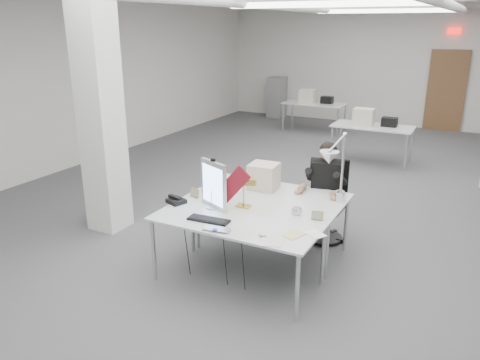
% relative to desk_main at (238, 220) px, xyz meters
% --- Properties ---
extents(room_shell, '(10.04, 14.04, 3.24)m').
position_rel_desk_main_xyz_m(room_shell, '(0.04, 2.63, 0.95)').
color(room_shell, '#49494B').
rests_on(room_shell, ground).
extents(desk_main, '(1.80, 0.90, 0.02)m').
position_rel_desk_main_xyz_m(desk_main, '(0.00, 0.00, 0.00)').
color(desk_main, silver).
rests_on(desk_main, room_shell).
extents(desk_second, '(1.80, 0.90, 0.02)m').
position_rel_desk_main_xyz_m(desk_second, '(0.00, 0.90, 0.00)').
color(desk_second, silver).
rests_on(desk_second, room_shell).
extents(bg_desk_a, '(1.60, 0.80, 0.02)m').
position_rel_desk_main_xyz_m(bg_desk_a, '(0.20, 5.50, 0.00)').
color(bg_desk_a, silver).
rests_on(bg_desk_a, room_shell).
extents(bg_desk_b, '(1.60, 0.80, 0.02)m').
position_rel_desk_main_xyz_m(bg_desk_b, '(-1.80, 7.70, 0.00)').
color(bg_desk_b, silver).
rests_on(bg_desk_b, room_shell).
extents(filing_cabinet, '(0.45, 0.55, 1.20)m').
position_rel_desk_main_xyz_m(filing_cabinet, '(-3.50, 9.15, -0.14)').
color(filing_cabinet, gray).
rests_on(filing_cabinet, room_shell).
extents(office_chair, '(0.70, 0.70, 1.18)m').
position_rel_desk_main_xyz_m(office_chair, '(0.51, 1.48, -0.15)').
color(office_chair, black).
rests_on(office_chair, room_shell).
extents(seated_person, '(0.62, 0.71, 0.92)m').
position_rel_desk_main_xyz_m(seated_person, '(0.51, 1.43, 0.16)').
color(seated_person, black).
rests_on(seated_person, office_chair).
extents(monitor, '(0.41, 0.22, 0.54)m').
position_rel_desk_main_xyz_m(monitor, '(-0.40, 0.18, 0.28)').
color(monitor, silver).
rests_on(monitor, desk_main).
extents(pennant, '(0.42, 0.04, 0.45)m').
position_rel_desk_main_xyz_m(pennant, '(-0.13, 0.15, 0.34)').
color(pennant, maroon).
rests_on(pennant, monitor).
extents(keyboard, '(0.46, 0.18, 0.02)m').
position_rel_desk_main_xyz_m(keyboard, '(-0.25, -0.18, 0.02)').
color(keyboard, black).
rests_on(keyboard, desk_main).
extents(laptop, '(0.31, 0.22, 0.02)m').
position_rel_desk_main_xyz_m(laptop, '(-0.05, -0.39, 0.02)').
color(laptop, silver).
rests_on(laptop, desk_main).
extents(mouse, '(0.09, 0.06, 0.03)m').
position_rel_desk_main_xyz_m(mouse, '(0.41, -0.26, 0.03)').
color(mouse, '#B8B8BD').
rests_on(mouse, desk_main).
extents(bankers_lamp, '(0.32, 0.21, 0.34)m').
position_rel_desk_main_xyz_m(bankers_lamp, '(-0.11, 0.34, 0.18)').
color(bankers_lamp, gold).
rests_on(bankers_lamp, desk_main).
extents(desk_phone, '(0.24, 0.23, 0.05)m').
position_rel_desk_main_xyz_m(desk_phone, '(-0.85, 0.09, 0.04)').
color(desk_phone, black).
rests_on(desk_phone, desk_main).
extents(picture_frame_left, '(0.14, 0.07, 0.11)m').
position_rel_desk_main_xyz_m(picture_frame_left, '(-0.77, 0.35, 0.07)').
color(picture_frame_left, '#AF8F4B').
rests_on(picture_frame_left, desk_main).
extents(picture_frame_right, '(0.13, 0.06, 0.10)m').
position_rel_desk_main_xyz_m(picture_frame_right, '(0.76, 0.37, 0.06)').
color(picture_frame_right, tan).
rests_on(picture_frame_right, desk_main).
extents(desk_clock, '(0.11, 0.05, 0.11)m').
position_rel_desk_main_xyz_m(desk_clock, '(0.51, 0.40, 0.06)').
color(desk_clock, '#B2B1B6').
rests_on(desk_clock, desk_main).
extents(paper_stack_a, '(0.28, 0.34, 0.01)m').
position_rel_desk_main_xyz_m(paper_stack_a, '(0.53, -0.30, 0.02)').
color(paper_stack_a, silver).
rests_on(paper_stack_a, desk_main).
extents(paper_stack_b, '(0.23, 0.26, 0.01)m').
position_rel_desk_main_xyz_m(paper_stack_b, '(0.67, -0.09, 0.02)').
color(paper_stack_b, '#D6C980').
rests_on(paper_stack_b, desk_main).
extents(paper_stack_c, '(0.25, 0.23, 0.01)m').
position_rel_desk_main_xyz_m(paper_stack_c, '(0.85, 0.03, 0.02)').
color(paper_stack_c, white).
rests_on(paper_stack_c, desk_main).
extents(beige_monitor, '(0.36, 0.34, 0.32)m').
position_rel_desk_main_xyz_m(beige_monitor, '(-0.17, 1.01, 0.17)').
color(beige_monitor, beige).
rests_on(beige_monitor, desk_second).
extents(architect_lamp, '(0.40, 0.69, 0.84)m').
position_rel_desk_main_xyz_m(architect_lamp, '(0.82, 0.77, 0.43)').
color(architect_lamp, silver).
rests_on(architect_lamp, desk_second).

